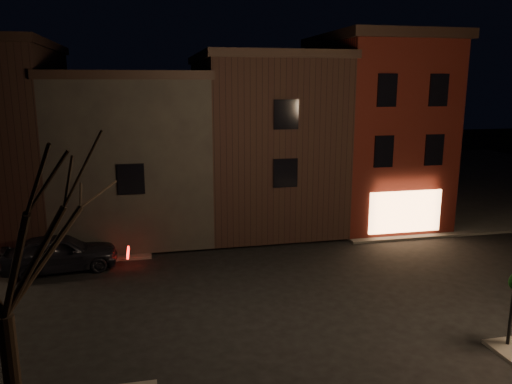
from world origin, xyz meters
TOP-DOWN VIEW (x-y plane):
  - ground at (0.00, 0.00)m, footprint 120.00×120.00m
  - sidewalk_far_right at (20.00, 20.00)m, footprint 30.00×30.00m
  - corner_building at (8.00, 9.47)m, footprint 6.50×8.50m
  - row_building_a at (1.50, 10.50)m, footprint 7.30×10.30m
  - row_building_b at (-5.75, 10.50)m, footprint 7.80×10.30m
  - parked_car_a at (-8.85, 4.40)m, footprint 4.96×2.47m

SIDE VIEW (x-z plane):
  - ground at x=0.00m, z-range 0.00..0.00m
  - sidewalk_far_right at x=20.00m, z-range 0.00..0.12m
  - parked_car_a at x=-8.85m, z-range 0.00..1.62m
  - row_building_b at x=-5.75m, z-range 0.13..8.53m
  - row_building_a at x=1.50m, z-range 0.13..9.53m
  - corner_building at x=8.00m, z-range 0.15..10.65m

